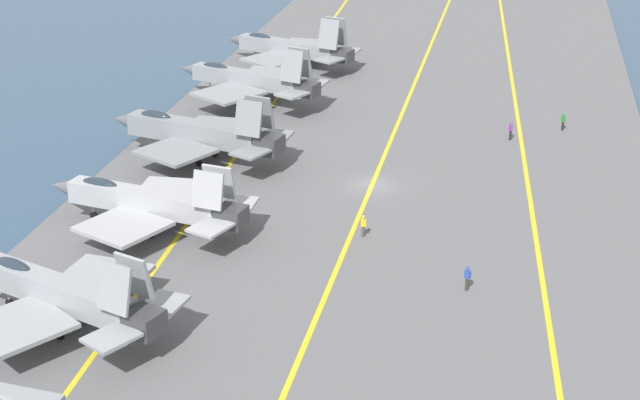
{
  "coord_description": "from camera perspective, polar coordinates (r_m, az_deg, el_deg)",
  "views": [
    {
      "loc": [
        -74.81,
        -11.2,
        31.52
      ],
      "look_at": [
        -9.71,
        2.41,
        2.9
      ],
      "focal_mm": 55.0,
      "sensor_mm": 36.0,
      "label": 1
    }
  ],
  "objects": [
    {
      "name": "parked_jet_sixth",
      "position": [
        115.8,
        -1.72,
        8.84
      ],
      "size": [
        13.78,
        16.98,
        6.4
      ],
      "color": "gray",
      "rests_on": "carrier_deck"
    },
    {
      "name": "carrier_deck",
      "position": [
        81.87,
        3.04,
        0.76
      ],
      "size": [
        190.29,
        47.0,
        0.4
      ],
      "primitive_type": "cube",
      "color": "slate",
      "rests_on": "ground"
    },
    {
      "name": "parked_jet_third",
      "position": [
        73.77,
        -9.97,
        -0.12
      ],
      "size": [
        12.95,
        16.72,
        5.76
      ],
      "color": "#A8AAAF",
      "rests_on": "carrier_deck"
    },
    {
      "name": "deck_stripe_edge_line",
      "position": [
        84.54,
        -5.64,
        1.57
      ],
      "size": [
        171.17,
        6.27,
        0.01
      ],
      "primitive_type": "cube",
      "rotation": [
        0.0,
        0.0,
        0.03
      ],
      "color": "yellow",
      "rests_on": "carrier_deck"
    },
    {
      "name": "crew_purple_vest",
      "position": [
        93.39,
        11.04,
        4.02
      ],
      "size": [
        0.44,
        0.35,
        1.79
      ],
      "color": "#232328",
      "rests_on": "carrier_deck"
    },
    {
      "name": "ground_plane",
      "position": [
        81.95,
        3.04,
        0.63
      ],
      "size": [
        2000.0,
        2000.0,
        0.0
      ],
      "primitive_type": "plane",
      "color": "#334C66"
    },
    {
      "name": "parked_jet_fifth",
      "position": [
        102.0,
        -4.11,
        7.01
      ],
      "size": [
        14.09,
        16.94,
        6.62
      ],
      "color": "gray",
      "rests_on": "carrier_deck"
    },
    {
      "name": "crew_blue_vest",
      "position": [
        65.4,
        8.57,
        -4.46
      ],
      "size": [
        0.4,
        0.46,
        1.75
      ],
      "color": "#383328",
      "rests_on": "carrier_deck"
    },
    {
      "name": "parked_jet_second",
      "position": [
        61.8,
        -14.85,
        -5.27
      ],
      "size": [
        12.91,
        16.13,
        6.1
      ],
      "color": "#93999E",
      "rests_on": "carrier_deck"
    },
    {
      "name": "deck_stripe_foul_line",
      "position": [
        81.04,
        12.11,
        0.16
      ],
      "size": [
        170.87,
        12.25,
        0.01
      ],
      "primitive_type": "cube",
      "rotation": [
        0.0,
        0.0,
        0.07
      ],
      "color": "yellow",
      "rests_on": "carrier_deck"
    },
    {
      "name": "crew_green_vest",
      "position": [
        97.18,
        13.97,
        4.5
      ],
      "size": [
        0.46,
        0.43,
        1.74
      ],
      "color": "#232328",
      "rests_on": "carrier_deck"
    },
    {
      "name": "deck_stripe_centerline",
      "position": [
        81.79,
        3.05,
        0.89
      ],
      "size": [
        171.26,
        0.36,
        0.01
      ],
      "primitive_type": "cube",
      "color": "yellow",
      "rests_on": "carrier_deck"
    },
    {
      "name": "parked_jet_fourth",
      "position": [
        86.97,
        -7.2,
        3.93
      ],
      "size": [
        12.94,
        17.36,
        6.49
      ],
      "color": "gray",
      "rests_on": "carrier_deck"
    },
    {
      "name": "crew_yellow_vest",
      "position": [
        72.16,
        2.53,
        -1.46
      ],
      "size": [
        0.36,
        0.44,
        1.72
      ],
      "color": "#4C473D",
      "rests_on": "carrier_deck"
    }
  ]
}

